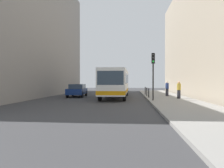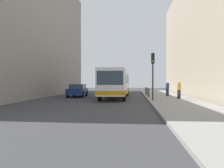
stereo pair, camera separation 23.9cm
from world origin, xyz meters
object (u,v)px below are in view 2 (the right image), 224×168
object	(u,v)px
bollard_near	(149,93)
bollard_mid	(147,92)
pedestrian_near_signal	(179,90)
bus	(116,82)
traffic_light	(153,67)
car_beside_bus	(78,90)
car_behind_bus	(118,88)
pedestrian_mid_sidewalk	(167,89)
bollard_far	(146,91)

from	to	relation	value
bollard_near	bollard_mid	distance (m)	2.63
bollard_mid	pedestrian_near_signal	world-z (taller)	pedestrian_near_signal
bus	traffic_light	world-z (taller)	traffic_light
car_beside_bus	bollard_mid	world-z (taller)	car_beside_bus
car_behind_bus	pedestrian_mid_sidewalk	size ratio (longest dim) A/B	2.64
bus	pedestrian_near_signal	world-z (taller)	bus
car_beside_bus	bollard_mid	size ratio (longest dim) A/B	4.71
traffic_light	bollard_far	world-z (taller)	traffic_light
car_behind_bus	traffic_light	xyz separation A→B (m)	(3.99, -15.06, 2.22)
car_beside_bus	bollard_near	size ratio (longest dim) A/B	4.71
bus	pedestrian_mid_sidewalk	distance (m)	5.89
bollard_mid	pedestrian_near_signal	xyz separation A→B (m)	(2.77, -3.71, 0.36)
car_behind_bus	bus	bearing A→B (deg)	93.09
car_behind_bus	traffic_light	world-z (taller)	traffic_light
bollard_mid	pedestrian_near_signal	bearing A→B (deg)	-53.22
bollard_near	bollard_mid	xyz separation A→B (m)	(0.00, 2.63, 0.00)
car_behind_bus	pedestrian_near_signal	distance (m)	14.44
traffic_light	pedestrian_mid_sidewalk	bearing A→B (deg)	69.94
car_beside_bus	traffic_light	distance (m)	10.53
bus	bollard_near	distance (m)	3.95
car_behind_bus	pedestrian_mid_sidewalk	distance (m)	11.03
car_behind_bus	bollard_near	xyz separation A→B (m)	(3.89, -11.72, -0.16)
pedestrian_mid_sidewalk	pedestrian_near_signal	bearing A→B (deg)	-175.94
bollard_near	bollard_mid	world-z (taller)	same
traffic_light	bollard_near	size ratio (longest dim) A/B	4.32
bus	bollard_far	distance (m)	5.25
bus	car_behind_bus	bearing A→B (deg)	-86.89
pedestrian_near_signal	traffic_light	bearing A→B (deg)	30.26
pedestrian_near_signal	car_behind_bus	bearing A→B (deg)	-72.36
pedestrian_near_signal	pedestrian_mid_sidewalk	bearing A→B (deg)	-91.79
bollard_near	bollard_mid	size ratio (longest dim) A/B	1.00
bus	pedestrian_near_signal	size ratio (longest dim) A/B	6.60
bollard_mid	pedestrian_near_signal	distance (m)	4.65
traffic_light	bus	bearing A→B (deg)	126.60
bollard_far	pedestrian_near_signal	distance (m)	6.94
car_beside_bus	pedestrian_near_signal	bearing A→B (deg)	157.29
car_beside_bus	bollard_far	world-z (taller)	car_beside_bus
car_beside_bus	bollard_far	bearing A→B (deg)	-166.28
bollard_near	bollard_mid	bearing A→B (deg)	90.00
traffic_light	pedestrian_mid_sidewalk	distance (m)	6.60
bollard_mid	car_behind_bus	bearing A→B (deg)	113.19
car_beside_bus	car_behind_bus	bearing A→B (deg)	-118.07
car_beside_bus	pedestrian_near_signal	world-z (taller)	pedestrian_near_signal
bollard_far	pedestrian_mid_sidewalk	world-z (taller)	pedestrian_mid_sidewalk
car_behind_bus	pedestrian_mid_sidewalk	world-z (taller)	pedestrian_mid_sidewalk
bus	bollard_far	xyz separation A→B (m)	(3.48, 3.77, -1.10)
car_beside_bus	pedestrian_mid_sidewalk	world-z (taller)	pedestrian_mid_sidewalk
car_behind_bus	pedestrian_near_signal	xyz separation A→B (m)	(6.67, -12.80, 0.20)
pedestrian_mid_sidewalk	car_beside_bus	bearing A→B (deg)	84.19
bollard_far	pedestrian_near_signal	xyz separation A→B (m)	(2.77, -6.35, 0.36)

